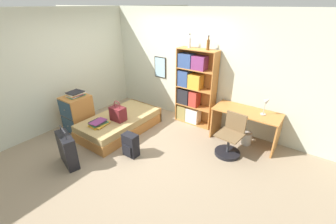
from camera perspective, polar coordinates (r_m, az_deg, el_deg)
ground_plane at (r=4.92m, az=-6.68°, el=-6.93°), size 14.00×14.00×0.00m
wall_back at (r=5.55m, az=3.56°, el=11.72°), size 10.00×0.09×2.60m
wall_left at (r=5.87m, az=-22.36°, el=10.66°), size 0.06×10.00×2.60m
bed at (r=5.25m, az=-11.94°, el=-2.81°), size 0.99×1.82×0.37m
handbag at (r=4.93m, az=-12.59°, el=-0.38°), size 0.32×0.22×0.45m
book_stack_on_bed at (r=4.87m, az=-17.25°, el=-2.75°), size 0.35×0.39×0.09m
suitcase at (r=4.44m, az=-24.20°, el=-8.77°), size 0.59×0.34×0.73m
dresser at (r=5.47m, az=-21.95°, el=-0.34°), size 0.50×0.58×0.82m
magazine_pile_on_dresser at (r=5.29m, az=-22.39°, el=4.27°), size 0.32×0.38×0.11m
bookcase at (r=5.30m, az=5.99°, el=5.92°), size 0.92×0.32×1.77m
bottle_green at (r=5.11m, az=5.47°, el=17.18°), size 0.07×0.07×0.30m
bottle_brown at (r=4.91m, az=10.16°, el=16.53°), size 0.06×0.06×0.29m
desk at (r=4.85m, az=19.14°, el=-1.99°), size 1.30×0.59×0.71m
desk_lamp at (r=4.63m, az=23.78°, el=2.07°), size 0.15×0.11×0.37m
desk_chair at (r=4.50m, az=15.37°, el=-7.39°), size 0.49×0.49×0.81m
backpack at (r=4.36m, az=-9.51°, el=-8.31°), size 0.29×0.22×0.46m
waste_bin at (r=4.95m, az=19.32°, el=-6.37°), size 0.20×0.20×0.26m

